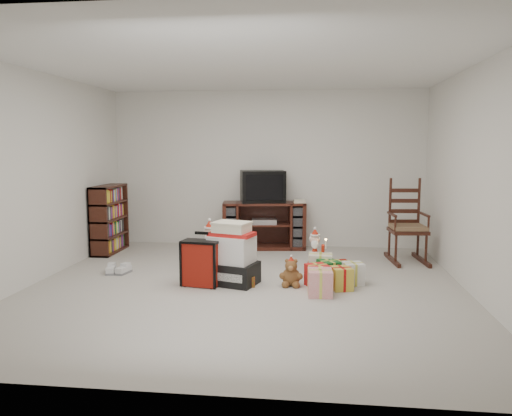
{
  "coord_description": "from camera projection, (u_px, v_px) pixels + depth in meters",
  "views": [
    {
      "loc": [
        0.79,
        -5.53,
        1.63
      ],
      "look_at": [
        0.06,
        0.6,
        0.85
      ],
      "focal_mm": 35.0,
      "sensor_mm": 36.0,
      "label": 1
    }
  ],
  "objects": [
    {
      "name": "room",
      "position": [
        245.0,
        179.0,
        5.58
      ],
      "size": [
        5.01,
        5.01,
        2.51
      ],
      "color": "#B0ABA1",
      "rests_on": "ground"
    },
    {
      "name": "red_suitcase",
      "position": [
        201.0,
        263.0,
        5.78
      ],
      "size": [
        0.44,
        0.28,
        0.63
      ],
      "rotation": [
        0.0,
        0.0,
        -0.16
      ],
      "color": "maroon",
      "rests_on": "floor"
    },
    {
      "name": "tv_stand",
      "position": [
        264.0,
        225.0,
        7.9
      ],
      "size": [
        1.34,
        0.62,
        0.74
      ],
      "rotation": [
        0.0,
        0.0,
        0.13
      ],
      "color": "#411912",
      "rests_on": "floor"
    },
    {
      "name": "sneaker_pair",
      "position": [
        117.0,
        270.0,
        6.37
      ],
      "size": [
        0.32,
        0.27,
        0.09
      ],
      "rotation": [
        0.0,
        0.0,
        0.06
      ],
      "color": "silver",
      "rests_on": "floor"
    },
    {
      "name": "teddy_bear",
      "position": [
        291.0,
        274.0,
        5.79
      ],
      "size": [
        0.21,
        0.19,
        0.32
      ],
      "color": "brown",
      "rests_on": "floor"
    },
    {
      "name": "mrs_claus_figurine",
      "position": [
        210.0,
        251.0,
        6.49
      ],
      "size": [
        0.33,
        0.31,
        0.67
      ],
      "color": "#A22111",
      "rests_on": "floor"
    },
    {
      "name": "stocking",
      "position": [
        233.0,
        258.0,
        5.77
      ],
      "size": [
        0.33,
        0.18,
        0.66
      ],
      "primitive_type": null,
      "rotation": [
        0.0,
        0.0,
        0.16
      ],
      "color": "#0B6815",
      "rests_on": "floor"
    },
    {
      "name": "santa_figurine",
      "position": [
        315.0,
        255.0,
        6.42
      ],
      "size": [
        0.28,
        0.26,
        0.57
      ],
      "color": "#A22111",
      "rests_on": "floor"
    },
    {
      "name": "bookshelf",
      "position": [
        109.0,
        220.0,
        7.61
      ],
      "size": [
        0.28,
        0.84,
        1.03
      ],
      "color": "#3C1B10",
      "rests_on": "floor"
    },
    {
      "name": "gift_pile",
      "position": [
        232.0,
        257.0,
        5.86
      ],
      "size": [
        0.67,
        0.57,
        0.72
      ],
      "rotation": [
        0.0,
        0.0,
        -0.29
      ],
      "color": "black",
      "rests_on": "floor"
    },
    {
      "name": "rocking_chair",
      "position": [
        407.0,
        232.0,
        7.03
      ],
      "size": [
        0.56,
        0.85,
        1.21
      ],
      "rotation": [
        0.0,
        0.0,
        0.1
      ],
      "color": "#3C1B10",
      "rests_on": "floor"
    },
    {
      "name": "crt_television",
      "position": [
        263.0,
        186.0,
        7.84
      ],
      "size": [
        0.76,
        0.62,
        0.5
      ],
      "rotation": [
        0.0,
        0.0,
        0.23
      ],
      "color": "black",
      "rests_on": "tv_stand"
    },
    {
      "name": "gift_cluster",
      "position": [
        333.0,
        273.0,
        5.9
      ],
      "size": [
        0.74,
        1.08,
        0.25
      ],
      "color": "red",
      "rests_on": "floor"
    }
  ]
}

